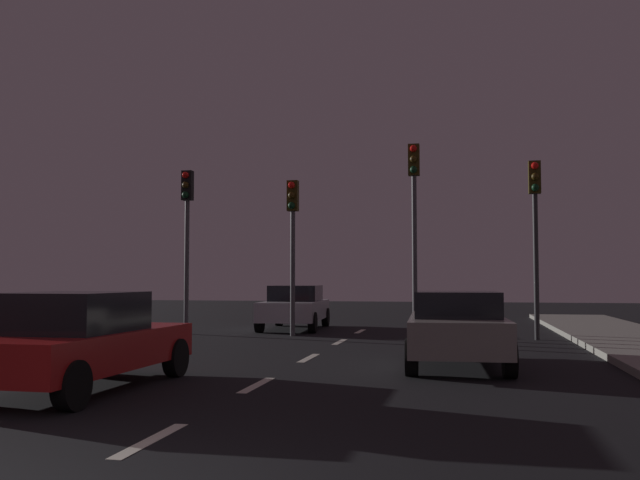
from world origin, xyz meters
TOP-DOWN VIEW (x-y plane):
  - ground_plane at (0.00, 7.00)m, footprint 80.00×80.00m
  - lane_stripe_second at (0.00, 2.60)m, footprint 0.16×1.60m
  - lane_stripe_third at (0.00, 6.40)m, footprint 0.16×1.60m
  - lane_stripe_fourth at (0.00, 10.20)m, footprint 0.16×1.60m
  - lane_stripe_fifth at (0.00, 14.00)m, footprint 0.16×1.60m
  - lane_stripe_sixth at (0.00, 17.80)m, footprint 0.16×1.60m
  - traffic_signal_far_left at (-4.97, 15.65)m, footprint 0.32×0.38m
  - traffic_signal_center_left at (-1.68, 15.65)m, footprint 0.32×0.38m
  - traffic_signal_center_right at (1.86, 15.65)m, footprint 0.32×0.38m
  - traffic_signal_far_right at (5.16, 15.65)m, footprint 0.32×0.38m
  - car_stopped_ahead at (3.05, 9.36)m, footprint 1.99×4.14m
  - car_adjacent_lane at (-2.51, 5.40)m, footprint 2.01×4.29m
  - car_oncoming_far at (-2.25, 18.37)m, footprint 2.12×4.38m

SIDE VIEW (x-z plane):
  - ground_plane at x=0.00m, z-range 0.00..0.00m
  - lane_stripe_second at x=0.00m, z-range 0.00..0.01m
  - lane_stripe_third at x=0.00m, z-range 0.00..0.01m
  - lane_stripe_fourth at x=0.00m, z-range 0.00..0.01m
  - lane_stripe_fifth at x=0.00m, z-range 0.00..0.01m
  - lane_stripe_sixth at x=0.00m, z-range 0.00..0.01m
  - car_stopped_ahead at x=3.05m, z-range 0.02..1.44m
  - car_oncoming_far at x=-2.25m, z-range 0.02..1.46m
  - car_adjacent_lane at x=-2.51m, z-range 0.01..1.47m
  - traffic_signal_center_left at x=-1.68m, z-range 0.93..5.47m
  - traffic_signal_far_right at x=5.16m, z-range 0.98..5.88m
  - traffic_signal_far_left at x=-4.97m, z-range 0.99..5.93m
  - traffic_signal_center_right at x=1.86m, z-range 1.06..6.55m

